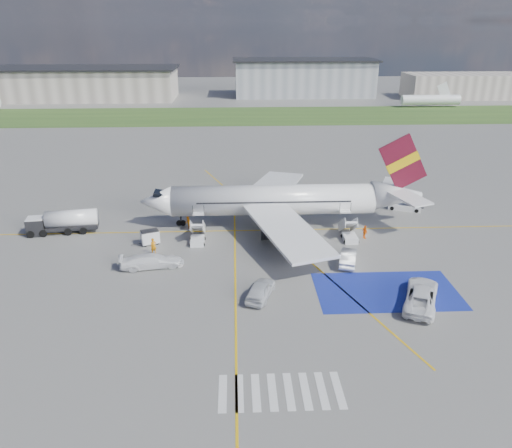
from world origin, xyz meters
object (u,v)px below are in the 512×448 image
object	(u,v)px
car_silver_b	(348,257)
van_white_a	(422,293)
car_silver_a	(261,290)
van_white_b	(151,259)
fuel_tanker	(63,223)
gpu_cart	(150,238)
belt_loader	(405,207)
airliner	(285,200)

from	to	relation	value
car_silver_b	van_white_a	xyz separation A→B (m)	(5.09, -8.57, 0.34)
car_silver_a	van_white_b	size ratio (longest dim) A/B	0.97
fuel_tanker	gpu_cart	size ratio (longest dim) A/B	3.58
car_silver_b	van_white_b	distance (m)	21.49
belt_loader	van_white_b	distance (m)	36.98
airliner	van_white_a	distance (m)	23.31
car_silver_a	car_silver_b	size ratio (longest dim) A/B	1.03
car_silver_a	car_silver_b	world-z (taller)	car_silver_a
fuel_tanker	gpu_cart	bearing A→B (deg)	-27.48
fuel_tanker	car_silver_a	size ratio (longest dim) A/B	1.76
car_silver_a	gpu_cart	bearing A→B (deg)	-26.61
van_white_b	car_silver_b	bearing A→B (deg)	-98.59
fuel_tanker	car_silver_b	bearing A→B (deg)	-24.90
gpu_cart	fuel_tanker	bearing A→B (deg)	138.35
gpu_cart	car_silver_b	xyz separation A→B (m)	(22.60, -6.26, 0.00)
airliner	car_silver_b	world-z (taller)	airliner
airliner	van_white_b	xyz separation A→B (m)	(-15.54, -11.76, -2.39)
car_silver_b	fuel_tanker	bearing A→B (deg)	-1.11
car_silver_a	van_white_a	xyz separation A→B (m)	(15.11, -1.73, 0.29)
airliner	belt_loader	bearing A→B (deg)	14.56
airliner	gpu_cart	xyz separation A→B (m)	(-16.66, -5.59, -2.60)
gpu_cart	car_silver_a	world-z (taller)	gpu_cart
belt_loader	van_white_a	xyz separation A→B (m)	(-6.59, -24.99, 0.77)
airliner	van_white_a	xyz separation A→B (m)	(11.03, -20.41, -2.26)
car_silver_a	car_silver_b	distance (m)	12.13
van_white_a	van_white_b	distance (m)	27.95
van_white_a	belt_loader	bearing A→B (deg)	-81.23
fuel_tanker	car_silver_a	xyz separation A→B (m)	(23.97, -17.10, -0.38)
airliner	van_white_a	size ratio (longest dim) A/B	6.10
gpu_cart	car_silver_a	bearing A→B (deg)	-68.41
van_white_b	fuel_tanker	bearing A→B (deg)	42.48
gpu_cart	van_white_b	bearing A→B (deg)	-102.04
airliner	gpu_cart	distance (m)	17.76
belt_loader	airliner	bearing A→B (deg)	-144.73
airliner	fuel_tanker	bearing A→B (deg)	-176.78
van_white_b	car_silver_a	bearing A→B (deg)	-129.47
airliner	gpu_cart	size ratio (longest dim) A/B	15.12
airliner	fuel_tanker	world-z (taller)	airliner
car_silver_b	van_white_b	world-z (taller)	van_white_b
airliner	belt_loader	size ratio (longest dim) A/B	7.46
car_silver_a	van_white_b	xyz separation A→B (m)	(-11.46, 6.91, 0.16)
fuel_tanker	car_silver_b	world-z (taller)	fuel_tanker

